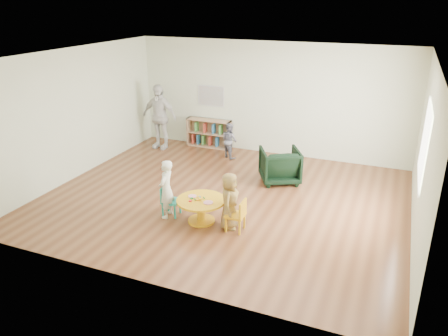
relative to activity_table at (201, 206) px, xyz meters
The scene contains 11 objects.
room 1.92m from the activity_table, 88.80° to the left, with size 7.10×7.00×2.80m.
activity_table is the anchor object (origin of this frame).
kid_chair_left 0.66m from the activity_table, behind, with size 0.32×0.32×0.56m.
kid_chair_right 0.72m from the activity_table, ahead, with size 0.31×0.31×0.58m.
bookshelf 4.24m from the activity_table, 112.21° to the left, with size 1.20×0.30×0.75m.
alphabet_poster 4.48m from the activity_table, 111.43° to the left, with size 0.74×0.01×0.54m.
armchair 2.44m from the activity_table, 70.80° to the left, with size 0.80×0.82×0.75m, color black.
child_left 0.71m from the activity_table, behind, with size 0.40×0.26×1.09m, color silver.
child_right 0.58m from the activity_table, ahead, with size 0.50×0.32×1.02m, color gold.
toddler 3.41m from the activity_table, 103.12° to the left, with size 0.43×0.34×0.89m, color #161B38.
adult_caretaker 4.36m from the activity_table, 129.62° to the left, with size 1.00×0.42×1.70m, color silver.
Camera 1 is at (3.01, -7.36, 3.79)m, focal length 35.00 mm.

